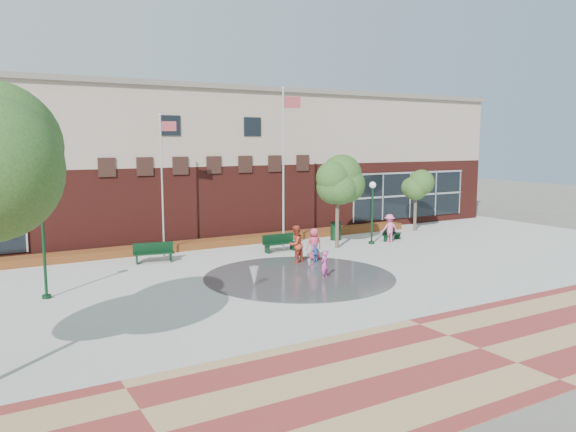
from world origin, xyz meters
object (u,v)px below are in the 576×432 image
flagpole_right (284,160)px  bench_left (154,257)px  trash_can (336,231)px  child_splash (324,265)px  flagpole_left (163,178)px

flagpole_right → bench_left: (-7.12, 0.48, -4.60)m
flagpole_right → trash_can: size_ratio=7.93×
flagpole_right → child_splash: (-1.65, -6.37, -4.33)m
trash_can → child_splash: size_ratio=0.93×
trash_can → flagpole_right: bearing=-164.3°
flagpole_left → trash_can: (10.50, -0.31, -3.52)m
flagpole_left → flagpole_right: size_ratio=0.83×
flagpole_left → child_splash: size_ratio=6.16×
flagpole_right → flagpole_left: bearing=173.6°
child_splash → flagpole_right: bearing=-129.5°
bench_left → flagpole_right: bearing=6.6°
flagpole_right → trash_can: bearing=23.0°
flagpole_left → bench_left: size_ratio=3.62×
flagpole_right → bench_left: flagpole_right is taller
flagpole_left → flagpole_right: (6.23, -1.51, 0.84)m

